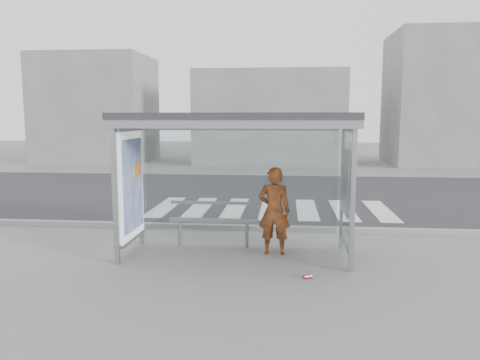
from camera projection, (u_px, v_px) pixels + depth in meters
The scene contains 11 objects.
ground at pixel (236, 255), 8.66m from camera, with size 80.00×80.00×0.00m, color slate.
road at pixel (258, 194), 15.57m from camera, with size 30.00×10.00×0.01m, color #2A2A2C.
curb at pixel (245, 228), 10.58m from camera, with size 30.00×0.18×0.12m, color gray.
crosswalk at pixel (271, 209), 13.05m from camera, with size 6.55×3.00×0.00m.
bus_shelter at pixel (216, 148), 8.50m from camera, with size 4.25×1.65×2.62m.
building_left at pixel (97, 109), 26.98m from camera, with size 6.00×5.00×6.00m, color slate.
building_center at pixel (270, 118), 26.08m from camera, with size 8.00×5.00×5.00m, color slate.
building_right at pixel (438, 99), 25.08m from camera, with size 5.00×5.00×7.00m, color slate.
person at pixel (274, 211), 8.67m from camera, with size 0.60×0.39×1.64m, color #CD4113.
bench at pixel (213, 220), 9.22m from camera, with size 1.72×0.22×0.89m.
soda_can at pixel (307, 276), 7.41m from camera, with size 0.07×0.07×0.13m, color #CD3C6D.
Camera 1 is at (0.90, -8.35, 2.55)m, focal length 35.00 mm.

